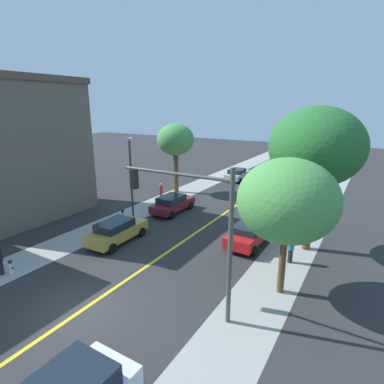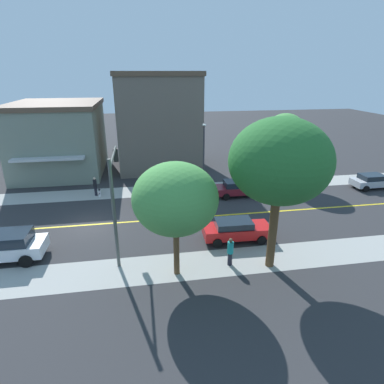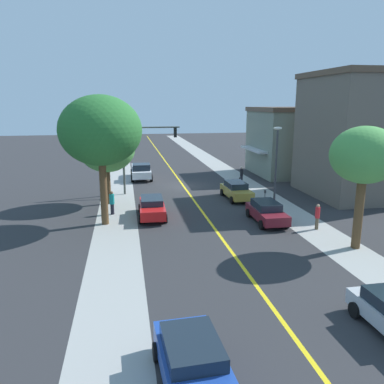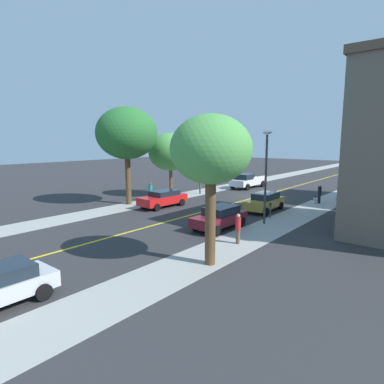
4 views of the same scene
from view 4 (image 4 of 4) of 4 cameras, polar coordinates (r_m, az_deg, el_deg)
ground_plane at (r=35.81m, az=11.61°, el=-0.74°), size 140.00×140.00×0.00m
sidewalk_left at (r=33.29m, az=21.78°, el=-1.93°), size 2.97×126.00×0.01m
sidewalk_right at (r=39.31m, az=3.01°, el=0.30°), size 2.97×126.00×0.01m
road_centerline_stripe at (r=35.81m, az=11.61°, el=-0.73°), size 0.20×126.00×0.00m
street_tree_left_near at (r=15.22m, az=3.32°, el=7.16°), size 3.82×3.82×7.17m
street_tree_right_corner at (r=34.68m, az=-3.77°, el=6.99°), size 4.67×4.67×6.73m
street_tree_left_far at (r=30.84m, az=-11.32°, el=9.98°), size 5.59×5.59×8.97m
fire_hydrant at (r=33.21m, az=20.63°, el=-1.23°), size 0.44×0.24×0.77m
parking_meter at (r=25.50m, az=13.52°, el=-2.75°), size 0.12×0.18×1.31m
traffic_light_mast at (r=35.46m, az=3.49°, el=6.63°), size 5.36×0.32×6.74m
street_lamp at (r=23.65m, az=12.79°, el=4.23°), size 0.70×0.36×6.62m
red_sedan_right_curb at (r=29.53m, az=-5.06°, el=-1.09°), size 2.16×4.72×1.48m
maroon_sedan_left_curb at (r=22.46m, az=4.85°, el=-4.33°), size 2.07×4.49×1.50m
gold_sedan_left_curb at (r=28.47m, az=12.54°, el=-1.62°), size 2.10×4.59×1.54m
white_pickup_truck at (r=41.66m, az=9.61°, el=1.95°), size 2.39×5.58×1.84m
pedestrian_teal_shirt at (r=32.47m, az=-7.25°, el=0.10°), size 0.38×0.38×1.82m
pedestrian_red_shirt at (r=19.19m, az=8.04°, el=-6.18°), size 0.31×0.31×1.78m
pedestrian_black_shirt at (r=33.38m, az=21.35°, el=-0.18°), size 0.34×0.34×1.83m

